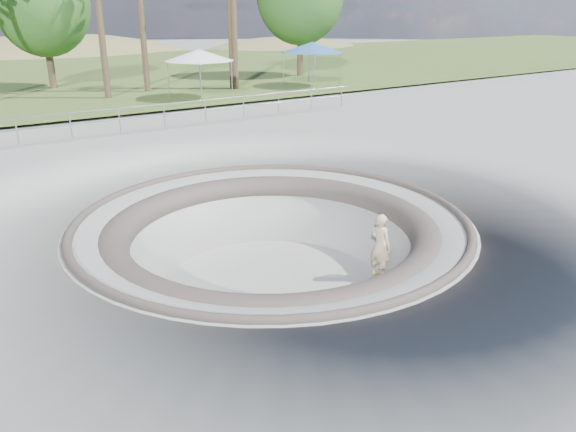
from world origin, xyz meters
name	(u,v)px	position (x,y,z in m)	size (l,w,h in m)	color
ground	(271,219)	(0.00, 0.00, 0.00)	(180.00, 180.00, 0.00)	#9A9B96
skate_bowl	(272,282)	(0.00, 0.00, -1.83)	(14.00, 14.00, 4.10)	#9A9B96
grass_strip	(23,79)	(0.00, 34.00, 0.22)	(180.00, 36.00, 0.12)	#466126
distant_hills	(31,121)	(3.78, 57.17, -7.02)	(103.20, 45.00, 28.60)	olive
safety_railing	(119,120)	(0.00, 12.00, 0.69)	(25.00, 0.06, 1.03)	gray
skateboard	(378,277)	(2.64, -1.34, -1.83)	(0.83, 0.42, 0.08)	#955E3B
skater	(380,246)	(2.64, -1.34, -0.91)	(0.67, 0.44, 1.82)	#D8BB8B
canopy_white	(199,55)	(6.65, 18.00, 2.62)	(4.98, 4.98, 2.68)	gray
canopy_blue	(312,47)	(14.88, 18.66, 2.70)	(5.31, 5.31, 2.77)	gray
bushy_tree_mid	(42,5)	(0.63, 27.07, 5.25)	(5.68, 5.17, 8.20)	brown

